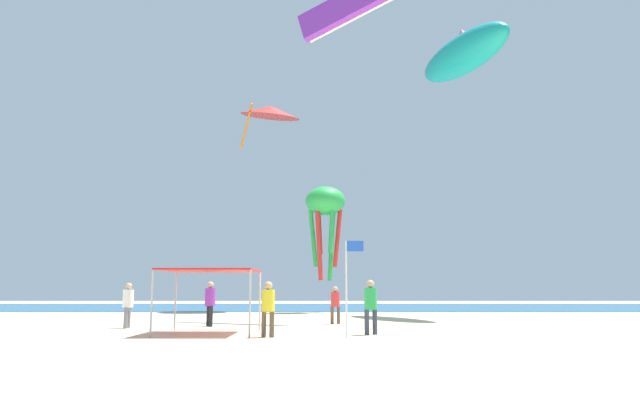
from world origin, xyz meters
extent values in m
cube|color=beige|center=(0.00, 0.00, -0.05)|extent=(110.00, 110.00, 0.10)
cube|color=#28608C|center=(0.00, 29.65, 0.01)|extent=(110.00, 21.96, 0.03)
cylinder|color=#B2B2B7|center=(-4.16, -1.89, 1.11)|extent=(0.07, 0.07, 2.23)
cylinder|color=#B2B2B7|center=(-0.88, -1.89, 1.11)|extent=(0.07, 0.07, 2.23)
cylinder|color=#B2B2B7|center=(-4.16, 1.27, 1.11)|extent=(0.07, 0.07, 2.23)
cylinder|color=#B2B2B7|center=(-0.88, 1.27, 1.11)|extent=(0.07, 0.07, 2.23)
cube|color=red|center=(-2.52, -0.31, 2.26)|extent=(3.35, 3.23, 0.06)
cylinder|color=brown|center=(-0.14, -1.88, 0.42)|extent=(0.16, 0.16, 0.84)
cylinder|color=brown|center=(-0.42, -1.71, 0.42)|extent=(0.16, 0.16, 0.84)
cylinder|color=yellow|center=(-0.28, -1.80, 1.20)|extent=(0.44, 0.44, 0.73)
sphere|color=tan|center=(-0.28, -1.80, 1.70)|extent=(0.27, 0.27, 0.27)
cylinder|color=black|center=(-3.33, 3.77, 0.43)|extent=(0.17, 0.17, 0.87)
cylinder|color=black|center=(-3.18, 3.47, 0.43)|extent=(0.17, 0.17, 0.87)
cylinder|color=purple|center=(-3.26, 3.62, 1.24)|extent=(0.45, 0.45, 0.75)
sphere|color=tan|center=(-3.26, 3.62, 1.76)|extent=(0.28, 0.28, 0.28)
cylinder|color=brown|center=(2.31, 5.47, 0.39)|extent=(0.15, 0.15, 0.77)
cylinder|color=brown|center=(2.02, 5.42, 0.39)|extent=(0.15, 0.15, 0.77)
cylinder|color=red|center=(2.16, 5.44, 1.11)|extent=(0.40, 0.40, 0.67)
sphere|color=tan|center=(2.16, 5.44, 1.57)|extent=(0.25, 0.25, 0.25)
cylinder|color=slate|center=(-6.43, 2.40, 0.42)|extent=(0.16, 0.16, 0.84)
cylinder|color=slate|center=(-6.42, 2.73, 0.42)|extent=(0.16, 0.16, 0.84)
cylinder|color=white|center=(-6.42, 2.56, 1.20)|extent=(0.44, 0.44, 0.73)
sphere|color=tan|center=(-6.42, 2.56, 1.70)|extent=(0.27, 0.27, 0.27)
cylinder|color=#33384C|center=(3.10, -0.85, 0.43)|extent=(0.17, 0.17, 0.87)
cylinder|color=#33384C|center=(3.40, -0.68, 0.43)|extent=(0.17, 0.17, 0.87)
cylinder|color=green|center=(3.25, -0.76, 1.24)|extent=(0.45, 0.45, 0.75)
sphere|color=tan|center=(3.25, -0.76, 1.76)|extent=(0.28, 0.28, 0.28)
cylinder|color=silver|center=(2.33, -2.26, 1.58)|extent=(0.06, 0.06, 3.17)
cube|color=blue|center=(2.63, -2.26, 2.99)|extent=(0.55, 0.02, 0.35)
cone|color=red|center=(-2.32, 20.85, 15.01)|extent=(6.23, 6.25, 1.70)
cylinder|color=orange|center=(-4.02, 19.89, 13.55)|extent=(1.20, 1.96, 3.04)
cube|color=purple|center=(3.17, 8.88, 17.46)|extent=(6.06, 3.02, 3.94)
cube|color=white|center=(3.17, 8.88, 16.60)|extent=(4.72, 1.90, 2.18)
ellipsoid|color=green|center=(1.83, 18.14, 7.65)|extent=(3.74, 3.74, 1.99)
cylinder|color=green|center=(2.23, 17.40, 5.51)|extent=(0.45, 0.57, 3.09)
cylinder|color=red|center=(2.67, 18.12, 5.05)|extent=(0.70, 0.32, 3.99)
cylinder|color=green|center=(2.27, 18.86, 4.59)|extent=(0.56, 0.72, 4.92)
cylinder|color=red|center=(1.43, 18.88, 5.51)|extent=(0.45, 0.57, 3.09)
cylinder|color=green|center=(0.99, 18.17, 5.05)|extent=(0.70, 0.32, 3.99)
cylinder|color=red|center=(1.39, 17.43, 4.59)|extent=(0.56, 0.72, 4.92)
ellipsoid|color=teal|center=(10.55, 13.00, 16.23)|extent=(5.82, 8.69, 2.96)
cone|color=pink|center=(10.55, 13.00, 17.51)|extent=(1.73, 1.63, 1.16)
camera|label=1|loc=(1.46, -21.21, 1.59)|focal=32.07mm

